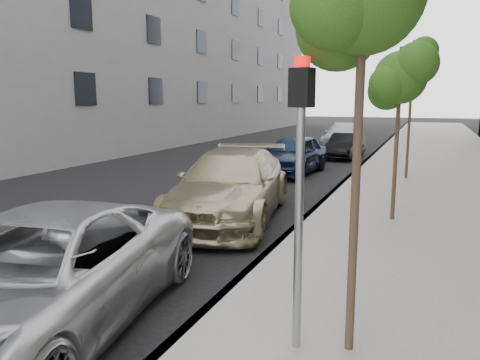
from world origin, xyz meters
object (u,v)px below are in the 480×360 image
Objects in this scene: tree_far at (414,61)px; sedan_blue at (293,154)px; tree_mid at (401,78)px; minivan at (38,275)px; suv at (231,185)px; signal_pole at (300,173)px; sedan_rear at (343,136)px; sedan_black at (345,146)px.

tree_far is 5.72m from sedan_blue.
tree_mid is 8.75m from minivan.
suv is (-3.92, -0.93, -2.65)m from tree_mid.
tree_mid is at bearing -90.00° from tree_far.
sedan_rear is (-3.76, 24.77, -1.45)m from signal_pole.
suv is 13.71m from sedan_black.
sedan_blue is at bearing -92.50° from sedan_rear.
suv is (-3.92, -7.43, -3.51)m from tree_far.
tree_far reaches higher than sedan_rear.
sedan_black is at bearing 77.75° from suv.
signal_pole is 0.63× the size of sedan_rear.
tree_far reaches higher than minivan.
suv reaches higher than sedan_black.
minivan is at bearing -88.15° from sedan_black.
suv is at bearing -166.68° from tree_mid.
sedan_blue is (-4.44, 0.30, -3.59)m from tree_far.
sedan_blue reaches higher than sedan_rear.
tree_far is 1.51× the size of signal_pole.
tree_mid is 13.50m from sedan_black.
minivan is 1.08× the size of sedan_rear.
sedan_rear is at bearing 93.27° from sedan_blue.
sedan_black is at bearing 104.60° from tree_mid.
tree_mid reaches higher than sedan_blue.
signal_pole is at bearing -83.52° from sedan_rear.
sedan_blue is (-0.52, 7.73, -0.07)m from suv.
sedan_black is at bearing 112.33° from signal_pole.
tree_far is at bearing 64.66° from minivan.
sedan_rear is (-0.50, 25.43, -0.02)m from minivan.
signal_pole is 0.72× the size of sedan_blue.
sedan_rear is (-0.45, 19.01, -0.10)m from suv.
minivan is at bearing -84.11° from sedan_blue.
signal_pole is 19.70m from sedan_black.
sedan_blue is at bearing -97.17° from sedan_black.
sedan_rear is at bearing 103.60° from tree_mid.
tree_mid is 0.83× the size of tree_far.
sedan_blue is 11.29m from sedan_rear.
minivan reaches higher than sedan_black.
minivan is at bearing -99.39° from suv.
sedan_rear reaches higher than sedan_black.
tree_far reaches higher than sedan_black.
signal_pole is 25.09m from sedan_rear.
tree_far reaches higher than signal_pole.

